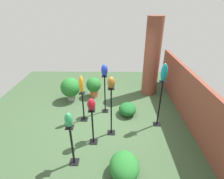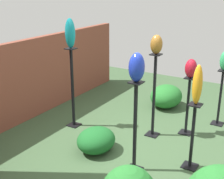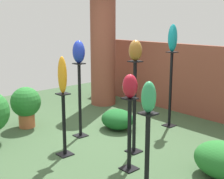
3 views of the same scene
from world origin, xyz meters
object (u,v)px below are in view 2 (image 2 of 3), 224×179
art_vase_teal (70,33)px  pedestal_teal (73,91)px  pedestal_bronze (154,99)px  pedestal_jade (220,100)px  pedestal_cobalt (135,132)px  art_vase_bronze (156,44)px  pedestal_amber (192,139)px  art_vase_amber (197,85)px  pedestal_ruby (187,109)px  art_vase_cobalt (137,67)px  art_vase_ruby (191,68)px

art_vase_teal → pedestal_teal: bearing=0.0°
pedestal_bronze → pedestal_jade: bearing=-39.4°
pedestal_cobalt → art_vase_bronze: art_vase_bronze is taller
pedestal_amber → art_vase_amber: 0.76m
pedestal_teal → pedestal_amber: size_ratio=1.50×
pedestal_bronze → pedestal_ruby: (0.35, -0.45, -0.19)m
pedestal_ruby → art_vase_cobalt: 1.73m
pedestal_bronze → art_vase_cobalt: (-1.05, -0.21, 0.79)m
pedestal_ruby → art_vase_ruby: art_vase_ruby is taller
pedestal_cobalt → art_vase_amber: bearing=-52.9°
pedestal_bronze → art_vase_cobalt: 1.33m
pedestal_jade → art_vase_ruby: 0.99m
art_vase_bronze → pedestal_teal: bearing=106.2°
art_vase_amber → art_vase_cobalt: (-0.46, 0.61, 0.24)m
pedestal_ruby → art_vase_ruby: 0.68m
art_vase_bronze → art_vase_cobalt: size_ratio=0.80×
pedestal_jade → art_vase_cobalt: bearing=163.6°
pedestal_bronze → pedestal_cobalt: 1.07m
pedestal_ruby → pedestal_amber: bearing=-158.0°
art_vase_amber → art_vase_teal: bearing=84.6°
pedestal_ruby → pedestal_jade: pedestal_jade is taller
pedestal_teal → pedestal_jade: bearing=-57.3°
art_vase_amber → pedestal_teal: bearing=84.6°
pedestal_amber → art_vase_bronze: bearing=54.5°
pedestal_amber → pedestal_jade: size_ratio=0.93×
pedestal_ruby → art_vase_amber: bearing=-158.0°
pedestal_teal → art_vase_cobalt: size_ratio=3.80×
art_vase_cobalt → pedestal_bronze: bearing=11.3°
pedestal_ruby → art_vase_teal: bearing=112.6°
pedestal_cobalt → art_vase_teal: size_ratio=2.60×
art_vase_cobalt → art_vase_ruby: (1.40, -0.23, -0.31)m
pedestal_teal → art_vase_amber: 2.22m
art_vase_bronze → art_vase_ruby: size_ratio=0.97×
art_vase_cobalt → art_vase_ruby: size_ratio=1.20×
pedestal_bronze → pedestal_amber: size_ratio=1.48×
art_vase_bronze → art_vase_cobalt: art_vase_bronze is taller
pedestal_teal → art_vase_teal: 0.98m
pedestal_ruby → art_vase_ruby: (-0.00, 0.00, 0.68)m
pedestal_cobalt → pedestal_jade: (2.03, -0.60, -0.12)m
art_vase_cobalt → pedestal_cobalt: bearing=0.0°
pedestal_cobalt → pedestal_ruby: bearing=-9.5°
pedestal_bronze → pedestal_amber: 1.03m
art_vase_bronze → art_vase_ruby: (0.35, -0.45, -0.39)m
pedestal_ruby → art_vase_amber: size_ratio=1.86×
pedestal_teal → pedestal_amber: 2.17m
pedestal_ruby → art_vase_amber: art_vase_amber is taller
art_vase_ruby → art_vase_teal: bearing=112.6°
pedestal_bronze → pedestal_amber: (-0.59, -0.82, -0.21)m
pedestal_amber → pedestal_jade: bearing=0.6°
pedestal_jade → art_vase_cobalt: 2.33m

